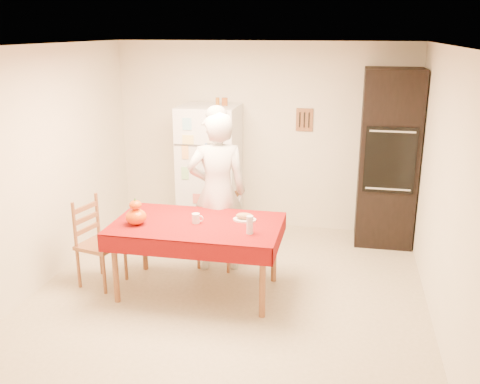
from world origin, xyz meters
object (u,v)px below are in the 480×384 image
(chair_left, at_px, (96,239))
(chair_far, at_px, (220,222))
(dining_table, at_px, (197,229))
(wine_glass, at_px, (250,225))
(oven_cabinet, at_px, (388,159))
(coffee_mug, at_px, (196,218))
(seated_woman, at_px, (217,192))
(bread_plate, at_px, (245,220))
(refrigerator, at_px, (210,170))
(pumpkin_lower, at_px, (136,217))

(chair_left, bearing_deg, chair_far, -43.16)
(dining_table, xyz_separation_m, wine_glass, (0.58, -0.18, 0.16))
(oven_cabinet, xyz_separation_m, chair_far, (-1.90, -1.07, -0.59))
(oven_cabinet, xyz_separation_m, coffee_mug, (-1.96, -1.82, -0.29))
(oven_cabinet, relative_size, chair_left, 2.32)
(seated_woman, bearing_deg, bread_plate, 115.10)
(chair_far, xyz_separation_m, chair_left, (-1.18, -0.77, 0.00))
(dining_table, distance_m, chair_left, 1.13)
(refrigerator, xyz_separation_m, wine_glass, (0.90, -1.94, -0.00))
(refrigerator, height_order, pumpkin_lower, refrigerator)
(wine_glass, bearing_deg, seated_woman, 123.21)
(seated_woman, bearing_deg, chair_left, 11.32)
(oven_cabinet, height_order, dining_table, oven_cabinet)
(chair_far, height_order, pumpkin_lower, chair_far)
(dining_table, bearing_deg, coffee_mug, -140.95)
(seated_woman, bearing_deg, pumpkin_lower, 32.96)
(chair_far, bearing_deg, bread_plate, -48.32)
(oven_cabinet, distance_m, dining_table, 2.70)
(coffee_mug, bearing_deg, wine_glass, -16.28)
(oven_cabinet, bearing_deg, wine_glass, -124.70)
(refrigerator, relative_size, chair_left, 1.79)
(chair_far, bearing_deg, pumpkin_lower, -118.66)
(chair_far, height_order, coffee_mug, chair_far)
(chair_left, relative_size, coffee_mug, 9.50)
(chair_far, relative_size, pumpkin_lower, 4.51)
(oven_cabinet, height_order, seated_woman, oven_cabinet)
(seated_woman, xyz_separation_m, coffee_mug, (-0.07, -0.61, -0.09))
(pumpkin_lower, relative_size, wine_glass, 1.20)
(chair_far, distance_m, coffee_mug, 0.81)
(oven_cabinet, height_order, pumpkin_lower, oven_cabinet)
(chair_far, xyz_separation_m, seated_woman, (0.00, -0.14, 0.40))
(oven_cabinet, bearing_deg, chair_far, -150.58)
(refrigerator, xyz_separation_m, bread_plate, (0.78, -1.60, -0.08))
(bread_plate, bearing_deg, wine_glass, -71.03)
(coffee_mug, relative_size, bread_plate, 0.42)
(oven_cabinet, relative_size, chair_far, 2.32)
(refrigerator, xyz_separation_m, dining_table, (0.32, -1.76, -0.16))
(wine_glass, bearing_deg, refrigerator, 114.89)
(chair_far, distance_m, seated_woman, 0.42)
(oven_cabinet, bearing_deg, coffee_mug, -137.20)
(dining_table, relative_size, bread_plate, 7.08)
(oven_cabinet, xyz_separation_m, chair_left, (-3.07, -1.83, -0.59))
(chair_left, relative_size, seated_woman, 0.52)
(chair_far, relative_size, seated_woman, 0.52)
(chair_left, xyz_separation_m, seated_woman, (1.18, 0.63, 0.40))
(oven_cabinet, bearing_deg, bread_plate, -132.24)
(dining_table, bearing_deg, bread_plate, 19.65)
(refrigerator, relative_size, dining_table, 1.00)
(dining_table, xyz_separation_m, coffee_mug, (-0.01, -0.01, 0.12))
(oven_cabinet, bearing_deg, pumpkin_lower, -142.22)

